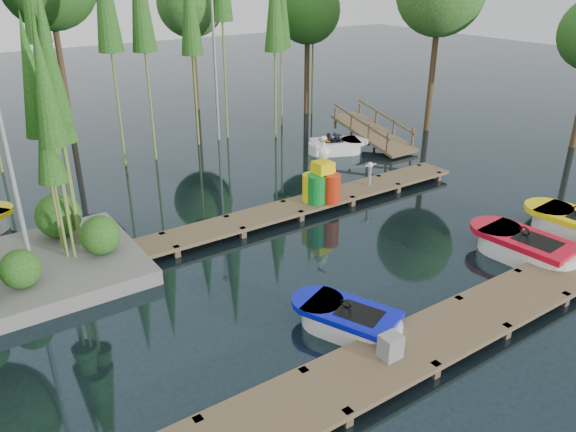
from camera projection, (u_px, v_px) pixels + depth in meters
ground_plane at (283, 266)px, 14.47m from camera, size 90.00×90.00×0.00m
near_dock at (411, 349)px, 11.00m from camera, size 18.00×1.50×0.50m
far_dock at (264, 216)px, 16.77m from camera, size 15.00×1.20×0.50m
lamp_rear at (214, 39)px, 23.04m from camera, size 0.30×0.30×7.25m
ramp at (373, 132)px, 23.75m from camera, size 1.50×3.94×1.49m
boat_blue at (349, 321)px, 11.83m from camera, size 2.01×2.73×0.84m
boat_red at (525, 249)px, 14.73m from camera, size 1.60×3.08×1.00m
boat_white_far at (336, 146)px, 22.98m from camera, size 2.74×2.03×1.18m
utility_cabinet at (391, 346)px, 10.57m from camera, size 0.40×0.34×0.49m
yellow_barrel at (312, 188)px, 17.47m from camera, size 0.59×0.59×0.88m
drum_cluster at (324, 182)px, 17.48m from camera, size 1.20×1.10×2.08m
seagull_post at (370, 170)px, 18.67m from camera, size 0.51×0.27×0.81m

